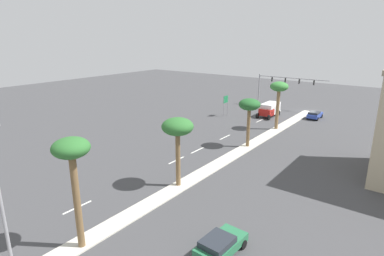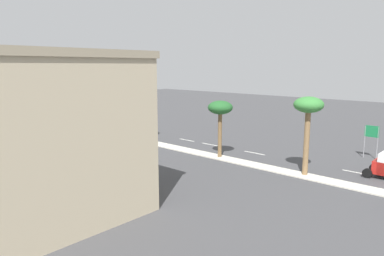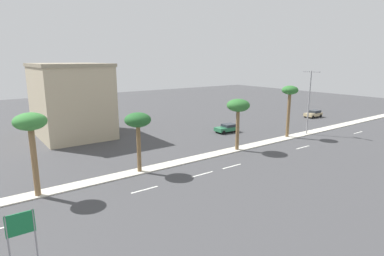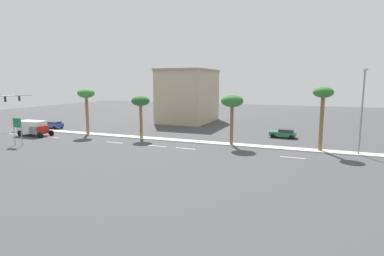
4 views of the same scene
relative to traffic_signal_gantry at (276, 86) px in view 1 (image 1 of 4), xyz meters
The scene contains 17 objects.
ground_plane 39.46m from the traffic_signal_gantry, 100.51° to the left, with size 160.00×160.00×0.00m, color #424244.
median_curb 50.16m from the traffic_signal_gantry, 98.23° to the left, with size 1.80×98.13×0.12m, color beige.
lane_stripe_outboard 6.68m from the traffic_signal_gantry, 119.67° to the left, with size 0.20×2.80×0.01m, color silver.
lane_stripe_front 13.52m from the traffic_signal_gantry, 101.28° to the left, with size 0.20×2.80×0.01m, color silver.
lane_stripe_far 24.87m from the traffic_signal_gantry, 95.87° to the left, with size 0.20×2.80×0.01m, color silver.
lane_stripe_right 31.64m from the traffic_signal_gantry, 94.58° to the left, with size 0.20×2.80×0.01m, color silver.
lane_stripe_leading 35.88m from the traffic_signal_gantry, 94.03° to the left, with size 0.20×2.80×0.01m, color silver.
lane_stripe_mid 49.24m from the traffic_signal_gantry, 92.93° to the left, with size 0.20×2.80×0.01m, color silver.
traffic_signal_gantry is the anchor object (origin of this frame).
directional_road_sign 14.01m from the traffic_signal_gantry, 72.93° to the left, with size 0.10×1.51×3.77m.
palm_tree_left 17.51m from the traffic_signal_gantry, 113.23° to the left, with size 2.75×2.75×7.46m.
palm_tree_near 27.11m from the traffic_signal_gantry, 105.11° to the left, with size 2.79×2.79×6.43m.
palm_tree_outboard 41.17m from the traffic_signal_gantry, 99.66° to the left, with size 3.03×3.03×6.82m.
palm_tree_trailing 52.52m from the traffic_signal_gantry, 98.17° to the left, with size 2.45×2.45×7.95m.
sedan_green_front 49.41m from the traffic_signal_gantry, 108.47° to the left, with size 2.20×4.05×1.38m.
sedan_blue_center 11.68m from the traffic_signal_gantry, 151.03° to the left, with size 1.96×3.88×1.31m.
box_truck 9.60m from the traffic_signal_gantry, 105.88° to the left, with size 2.48×5.61×2.42m.
Camera 1 is at (-17.84, 62.07, 14.25)m, focal length 29.55 mm.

